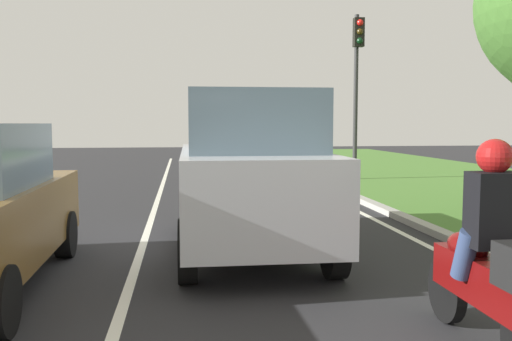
# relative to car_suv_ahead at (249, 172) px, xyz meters

# --- Properties ---
(ground_plane) EXTENTS (60.00, 60.00, 0.00)m
(ground_plane) POSITION_rel_car_suv_ahead_xyz_m (-0.86, 5.52, -1.17)
(ground_plane) COLOR #262628
(lane_line_center) EXTENTS (0.12, 32.00, 0.01)m
(lane_line_center) POSITION_rel_car_suv_ahead_xyz_m (-1.56, 5.52, -1.16)
(lane_line_center) COLOR silver
(lane_line_center) RESTS_ON ground
(lane_line_right_edge) EXTENTS (0.12, 32.00, 0.01)m
(lane_line_right_edge) POSITION_rel_car_suv_ahead_xyz_m (2.74, 5.52, -1.16)
(lane_line_right_edge) COLOR silver
(lane_line_right_edge) RESTS_ON ground
(grass_verge_right) EXTENTS (9.00, 48.00, 0.06)m
(grass_verge_right) POSITION_rel_car_suv_ahead_xyz_m (7.64, 5.52, -1.14)
(grass_verge_right) COLOR #47752D
(grass_verge_right) RESTS_ON ground
(curb_right) EXTENTS (0.24, 48.00, 0.12)m
(curb_right) POSITION_rel_car_suv_ahead_xyz_m (3.24, 5.52, -1.11)
(curb_right) COLOR #9E9B93
(curb_right) RESTS_ON ground
(car_suv_ahead) EXTENTS (2.01, 4.52, 2.28)m
(car_suv_ahead) POSITION_rel_car_suv_ahead_xyz_m (0.00, 0.00, 0.00)
(car_suv_ahead) COLOR #B7BABF
(car_suv_ahead) RESTS_ON ground
(motorcycle) EXTENTS (0.41, 1.90, 1.01)m
(motorcycle) POSITION_rel_car_suv_ahead_xyz_m (1.49, -3.81, -0.60)
(motorcycle) COLOR #590A0A
(motorcycle) RESTS_ON ground
(rider_person) EXTENTS (0.50, 0.40, 1.16)m
(rider_person) POSITION_rel_car_suv_ahead_xyz_m (1.50, -3.76, 0.02)
(rider_person) COLOR black
(rider_person) RESTS_ON ground
(traffic_light_near_right) EXTENTS (0.32, 0.50, 5.32)m
(traffic_light_near_right) POSITION_rel_car_suv_ahead_xyz_m (4.62, 9.25, 2.47)
(traffic_light_near_right) COLOR #2D2D2D
(traffic_light_near_right) RESTS_ON ground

